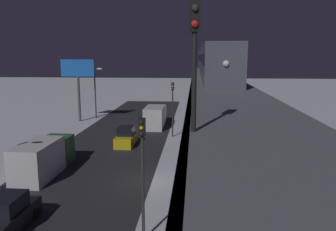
% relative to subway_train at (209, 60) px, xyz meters
% --- Properties ---
extents(ground_plane, '(240.00, 240.00, 0.00)m').
position_rel_subway_train_xyz_m(ground_plane, '(5.79, 27.29, -8.77)').
color(ground_plane, silver).
extents(avenue_asphalt, '(11.00, 90.03, 0.01)m').
position_rel_subway_train_xyz_m(avenue_asphalt, '(10.76, 27.29, -8.76)').
color(avenue_asphalt, '#28282D').
rests_on(avenue_asphalt, ground_plane).
extents(elevated_railway, '(5.00, 90.03, 6.99)m').
position_rel_subway_train_xyz_m(elevated_railway, '(0.09, 27.29, -2.74)').
color(elevated_railway, slate).
rests_on(elevated_railway, ground_plane).
extents(subway_train, '(2.94, 55.47, 3.40)m').
position_rel_subway_train_xyz_m(subway_train, '(0.00, 0.00, 0.00)').
color(subway_train, '#4C5160').
rests_on(subway_train, elevated_railway).
extents(rail_signal, '(0.36, 0.41, 4.00)m').
position_rel_subway_train_xyz_m(rail_signal, '(2.15, 40.66, 0.95)').
color(rail_signal, black).
rests_on(rail_signal, elevated_railway).
extents(sedan_black, '(1.91, 4.43, 1.97)m').
position_rel_subway_train_xyz_m(sedan_black, '(12.16, 35.05, -7.98)').
color(sedan_black, black).
rests_on(sedan_black, ground_plane).
extents(sedan_yellow, '(1.80, 4.10, 1.97)m').
position_rel_subway_train_xyz_m(sedan_yellow, '(9.36, 17.03, -7.97)').
color(sedan_yellow, gold).
rests_on(sedan_yellow, ground_plane).
extents(box_truck, '(2.40, 7.40, 2.80)m').
position_rel_subway_train_xyz_m(box_truck, '(7.36, 7.26, -7.42)').
color(box_truck, silver).
rests_on(box_truck, ground_plane).
extents(delivery_van, '(2.40, 7.40, 2.80)m').
position_rel_subway_train_xyz_m(delivery_van, '(14.16, 26.24, -7.42)').
color(delivery_van, '#2D6038').
rests_on(delivery_van, ground_plane).
extents(traffic_light_near, '(0.32, 0.44, 6.40)m').
position_rel_subway_train_xyz_m(traffic_light_near, '(4.66, 35.39, -4.57)').
color(traffic_light_near, '#2D2D2D').
rests_on(traffic_light_near, ground_plane).
extents(traffic_light_mid, '(0.32, 0.44, 6.40)m').
position_rel_subway_train_xyz_m(traffic_light_mid, '(4.66, 13.02, -4.57)').
color(traffic_light_mid, '#2D2D2D').
rests_on(traffic_light_mid, ground_plane).
extents(commercial_billboard, '(4.80, 0.36, 8.90)m').
position_rel_subway_train_xyz_m(commercial_billboard, '(18.79, 4.54, -1.94)').
color(commercial_billboard, '#4C4C51').
rests_on(commercial_billboard, ground_plane).
extents(street_lamp_far, '(1.35, 0.44, 7.65)m').
position_rel_subway_train_xyz_m(street_lamp_far, '(16.83, 2.29, -3.95)').
color(street_lamp_far, '#38383D').
rests_on(street_lamp_far, ground_plane).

